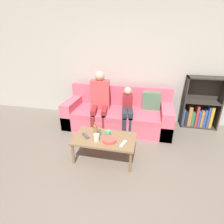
{
  "coord_description": "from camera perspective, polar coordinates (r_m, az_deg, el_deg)",
  "views": [
    {
      "loc": [
        0.52,
        -1.19,
        1.78
      ],
      "look_at": [
        -0.09,
        1.52,
        0.56
      ],
      "focal_mm": 28.0,
      "sensor_mm": 36.0,
      "label": 1
    }
  ],
  "objects": [
    {
      "name": "cup_far",
      "position": [
        2.58,
        -5.09,
        -8.29
      ],
      "size": [
        0.08,
        0.08,
        0.11
      ],
      "color": "silver",
      "rests_on": "coffee_table"
    },
    {
      "name": "tv_remote_1",
      "position": [
        2.52,
        3.76,
        -10.28
      ],
      "size": [
        0.1,
        0.18,
        0.02
      ],
      "rotation": [
        0.0,
        0.0,
        -0.29
      ],
      "color": "#B7B7BC",
      "rests_on": "coffee_table"
    },
    {
      "name": "tv_remote_2",
      "position": [
        2.8,
        -4.12,
        -6.58
      ],
      "size": [
        0.1,
        0.18,
        0.02
      ],
      "rotation": [
        0.0,
        0.0,
        0.3
      ],
      "color": "#47474C",
      "rests_on": "coffee_table"
    },
    {
      "name": "ground_plane",
      "position": [
        2.21,
        -7.52,
        -30.48
      ],
      "size": [
        22.0,
        22.0,
        0.0
      ],
      "primitive_type": "plane",
      "color": "#70665B"
    },
    {
      "name": "coffee_table",
      "position": [
        2.69,
        -2.42,
        -9.07
      ],
      "size": [
        0.94,
        0.54,
        0.37
      ],
      "color": "brown",
      "rests_on": "ground_plane"
    },
    {
      "name": "person_adult",
      "position": [
        3.55,
        -3.99,
        4.98
      ],
      "size": [
        0.44,
        0.65,
        1.16
      ],
      "rotation": [
        0.0,
        0.0,
        0.17
      ],
      "color": "maroon",
      "rests_on": "ground_plane"
    },
    {
      "name": "bottle",
      "position": [
        2.63,
        -5.45,
        -6.26
      ],
      "size": [
        0.06,
        0.06,
        0.26
      ],
      "color": "olive",
      "rests_on": "coffee_table"
    },
    {
      "name": "person_child",
      "position": [
        3.44,
        5.04,
        1.25
      ],
      "size": [
        0.29,
        0.62,
        0.86
      ],
      "rotation": [
        0.0,
        0.0,
        0.16
      ],
      "color": "#282D38",
      "rests_on": "ground_plane"
    },
    {
      "name": "bookshelf",
      "position": [
        4.06,
        26.65,
        1.02
      ],
      "size": [
        0.71,
        0.28,
        1.06
      ],
      "color": "#332D28",
      "rests_on": "ground_plane"
    },
    {
      "name": "tv_remote_0",
      "position": [
        2.73,
        -8.57,
        -7.64
      ],
      "size": [
        0.15,
        0.15,
        0.02
      ],
      "rotation": [
        0.0,
        0.0,
        0.79
      ],
      "color": "#47474C",
      "rests_on": "coffee_table"
    },
    {
      "name": "cup_near",
      "position": [
        2.69,
        -1.3,
        -6.96
      ],
      "size": [
        0.07,
        0.07,
        0.09
      ],
      "color": "#4CB77A",
      "rests_on": "coffee_table"
    },
    {
      "name": "snack_bowl",
      "position": [
        2.57,
        -0.87,
        -9.2
      ],
      "size": [
        0.2,
        0.2,
        0.05
      ],
      "color": "#DB4C47",
      "rests_on": "coffee_table"
    },
    {
      "name": "wall_back",
      "position": [
        3.89,
        5.0,
        16.44
      ],
      "size": [
        12.0,
        0.06,
        2.6
      ],
      "color": "#B7B2A8",
      "rests_on": "ground_plane"
    },
    {
      "name": "couch",
      "position": [
        3.68,
        2.06,
        -0.67
      ],
      "size": [
        2.17,
        0.86,
        0.81
      ],
      "color": "#DB5B70",
      "rests_on": "ground_plane"
    }
  ]
}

